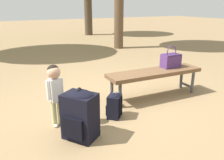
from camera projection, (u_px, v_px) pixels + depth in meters
The scene contains 6 objects.
ground_plane at pixel (110, 103), 3.55m from camera, with size 40.00×40.00×0.00m, color #8C704C.
park_bench at pixel (155, 74), 3.68m from camera, with size 1.61×0.46×0.45m.
handbag at pixel (171, 60), 3.82m from camera, with size 0.32×0.19×0.37m.
child_standing at pixel (55, 86), 2.75m from camera, with size 0.21×0.16×0.79m.
backpack_large at pixel (80, 113), 2.55m from camera, with size 0.43×0.45×0.61m.
backpack_small at pixel (114, 105), 3.07m from camera, with size 0.26×0.27×0.36m.
Camera 1 is at (1.48, 2.89, 1.47)m, focal length 36.58 mm.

